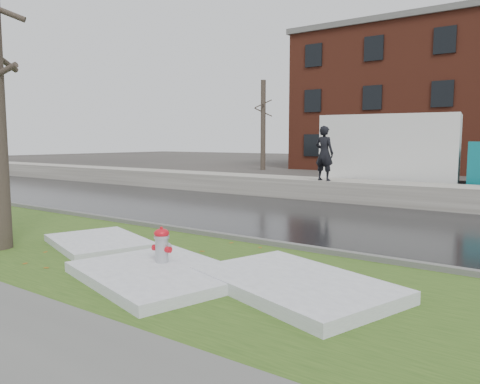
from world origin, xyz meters
The scene contains 14 objects.
ground centered at (0.00, 0.00, 0.00)m, with size 120.00×120.00×0.00m, color #47423D.
verge centered at (0.00, -1.25, 0.02)m, with size 60.00×4.50×0.04m, color #2E4B19.
road centered at (0.00, 4.50, 0.01)m, with size 60.00×7.00×0.03m, color black.
parking_lot centered at (0.00, 13.00, 0.01)m, with size 60.00×9.00×0.03m, color slate.
curb centered at (0.00, 1.00, 0.07)m, with size 60.00×0.15×0.14m, color slate.
snowbank centered at (0.00, 8.70, 0.38)m, with size 60.00×1.60×0.75m, color beige.
bg_tree_left centered at (-12.00, 22.00, 3.33)m, with size 1.40×1.62×6.50m.
bg_tree_center centered at (-6.00, 26.00, 3.33)m, with size 1.40×1.62×6.50m.
fire_hydrant centered at (1.35, -1.67, 0.43)m, with size 0.36×0.31×0.74m.
box_truck centered at (1.88, 11.06, 1.65)m, with size 9.45×3.31×3.12m.
worker centered at (-0.48, 8.10, 1.71)m, with size 0.70×0.46×1.91m, color black.
snow_patch_near centered at (1.58, -1.98, 0.12)m, with size 2.60×2.00×0.16m, color white.
snow_patch_far centered at (-1.06, -1.06, 0.11)m, with size 2.20×1.60×0.14m, color white.
snow_patch_side centered at (3.56, -1.26, 0.13)m, with size 2.80×1.80×0.18m, color white.
Camera 1 is at (6.68, -6.95, 2.16)m, focal length 35.00 mm.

